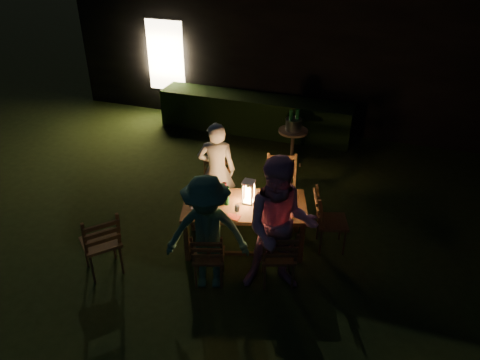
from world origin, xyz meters
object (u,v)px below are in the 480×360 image
(chair_near_left, at_px, (209,265))
(person_house_side, at_px, (217,170))
(chair_near_right, at_px, (278,265))
(chair_spare, at_px, (103,253))
(chair_far_left, at_px, (217,200))
(chair_far_right, at_px, (280,199))
(ice_bucket, at_px, (294,125))
(chair_end, at_px, (330,230))
(side_table, at_px, (293,134))
(dining_table, at_px, (245,209))
(lantern, at_px, (248,193))
(bottle_bucket_b, at_px, (297,122))
(person_opp_left, at_px, (207,234))
(bottle_table, at_px, (227,196))
(person_opp_right, at_px, (280,227))
(bottle_bucket_a, at_px, (291,122))

(chair_near_left, bearing_deg, person_house_side, 89.82)
(chair_near_left, xyz_separation_m, chair_near_right, (0.86, 0.27, 0.02))
(chair_near_left, xyz_separation_m, chair_spare, (-1.42, -0.29, 0.05))
(chair_far_left, distance_m, chair_far_right, 1.00)
(chair_near_left, xyz_separation_m, ice_bucket, (0.26, 3.50, 0.58))
(chair_end, height_order, side_table, chair_end)
(dining_table, bearing_deg, chair_near_right, -59.66)
(chair_end, distance_m, lantern, 1.32)
(chair_near_right, distance_m, chair_far_right, 1.55)
(chair_spare, xyz_separation_m, lantern, (1.65, 1.22, 0.56))
(chair_spare, bearing_deg, ice_bucket, 17.69)
(chair_near_left, bearing_deg, bottle_bucket_b, 67.28)
(chair_far_right, xyz_separation_m, bottle_bucket_b, (-0.18, 1.77, 0.58))
(bottle_bucket_b, bearing_deg, person_opp_left, -94.68)
(person_opp_left, height_order, bottle_table, person_opp_left)
(bottle_bucket_b, bearing_deg, bottle_table, -97.27)
(chair_far_right, height_order, bottle_bucket_b, bottle_bucket_b)
(dining_table, height_order, person_opp_right, person_opp_right)
(chair_near_left, xyz_separation_m, person_opp_left, (0.02, -0.05, 0.54))
(chair_near_left, bearing_deg, side_table, 68.04)
(chair_far_right, distance_m, bottle_table, 1.24)
(bottle_table, height_order, side_table, bottle_table)
(chair_far_right, height_order, chair_end, chair_far_right)
(side_table, relative_size, bottle_bucket_a, 2.31)
(chair_far_left, distance_m, lantern, 1.06)
(bottle_table, distance_m, ice_bucket, 2.72)
(side_table, xyz_separation_m, ice_bucket, (0.00, 0.00, 0.20))
(chair_near_left, bearing_deg, chair_near_right, -0.28)
(chair_near_left, bearing_deg, chair_spare, 173.87)
(dining_table, distance_m, person_house_side, 0.95)
(chair_near_right, height_order, bottle_bucket_a, bottle_bucket_a)
(chair_spare, bearing_deg, chair_near_left, -36.85)
(chair_far_right, bearing_deg, side_table, -97.54)
(chair_near_right, height_order, person_opp_right, person_opp_right)
(chair_near_left, distance_m, chair_near_right, 0.90)
(side_table, bearing_deg, ice_bucket, 90.00)
(person_opp_right, bearing_deg, bottle_bucket_a, 84.06)
(dining_table, bearing_deg, ice_bucket, 71.11)
(chair_far_right, relative_size, bottle_bucket_b, 3.28)
(person_house_side, xyz_separation_m, ice_bucket, (0.74, 1.98, 0.05))
(lantern, height_order, bottle_bucket_a, lantern)
(chair_end, bearing_deg, dining_table, -89.88)
(bottle_bucket_a, bearing_deg, chair_near_right, -78.47)
(dining_table, xyz_separation_m, ice_bucket, (0.06, 2.63, 0.20))
(bottle_table, xyz_separation_m, ice_bucket, (0.30, 2.70, -0.01))
(person_house_side, xyz_separation_m, bottle_bucket_b, (0.79, 2.02, 0.10))
(chair_far_right, height_order, person_opp_right, person_opp_right)
(bottle_bucket_b, bearing_deg, chair_end, -65.22)
(bottle_bucket_a, bearing_deg, chair_far_right, -80.55)
(chair_near_right, xyz_separation_m, person_house_side, (-1.34, 1.24, 0.50))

